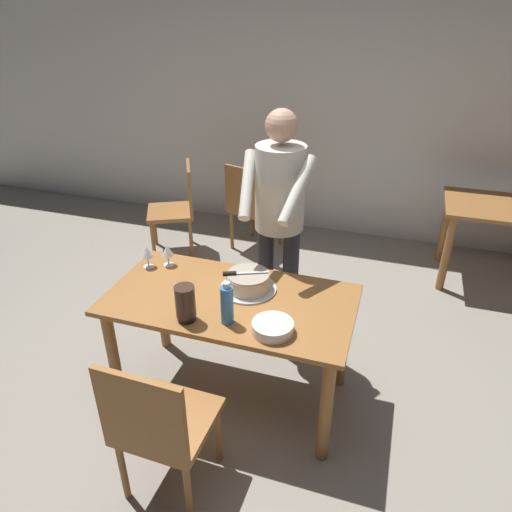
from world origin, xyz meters
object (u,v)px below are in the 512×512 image
object	(u,v)px
cake_on_platter	(248,282)
background_chair_1	(178,206)
wine_glass_near	(147,253)
water_bottle	(227,304)
main_dining_table	(231,315)
background_table	(503,224)
background_chair_0	(252,205)
plate_stack	(273,327)
chair_near_side	(160,423)
person_cutting_cake	(279,211)
hurricane_lamp	(185,303)
wine_glass_far	(167,251)
cake_knife	(236,273)

from	to	relation	value
cake_on_platter	background_chair_1	bearing A→B (deg)	128.74
wine_glass_near	water_bottle	bearing A→B (deg)	-29.45
main_dining_table	cake_on_platter	distance (m)	0.23
background_table	background_chair_0	distance (m)	2.26
cake_on_platter	plate_stack	size ratio (longest dim) A/B	1.55
cake_on_platter	chair_near_side	size ratio (longest dim) A/B	0.38
background_chair_0	background_chair_1	bearing A→B (deg)	-159.79
person_cutting_cake	background_table	xyz separation A→B (m)	(1.61, 1.44, -0.50)
cake_on_platter	hurricane_lamp	size ratio (longest dim) A/B	1.62
plate_stack	wine_glass_far	distance (m)	0.97
cake_knife	plate_stack	size ratio (longest dim) A/B	1.16
main_dining_table	plate_stack	world-z (taller)	plate_stack
hurricane_lamp	background_table	world-z (taller)	hurricane_lamp
person_cutting_cake	cake_on_platter	bearing A→B (deg)	-96.24
background_table	background_chair_0	size ratio (longest dim) A/B	1.11
wine_glass_far	person_cutting_cake	size ratio (longest dim) A/B	0.08
main_dining_table	background_table	xyz separation A→B (m)	(1.74, 2.03, -0.05)
person_cutting_cake	background_chair_1	distance (m)	1.83
plate_stack	wine_glass_near	distance (m)	1.04
main_dining_table	hurricane_lamp	xyz separation A→B (m)	(-0.15, -0.27, 0.23)
cake_on_platter	wine_glass_far	distance (m)	0.60
background_table	person_cutting_cake	bearing A→B (deg)	-138.27
plate_stack	chair_near_side	world-z (taller)	chair_near_side
water_bottle	wine_glass_far	bearing A→B (deg)	142.07
main_dining_table	wine_glass_far	size ratio (longest dim) A/B	10.05
cake_knife	chair_near_side	world-z (taller)	chair_near_side
wine_glass_near	chair_near_side	size ratio (longest dim) A/B	0.16
cake_on_platter	background_table	world-z (taller)	cake_on_platter
cake_on_platter	water_bottle	distance (m)	0.35
cake_on_platter	main_dining_table	bearing A→B (deg)	-121.29
main_dining_table	person_cutting_cake	distance (m)	0.76
hurricane_lamp	background_chair_1	distance (m)	2.27
wine_glass_far	hurricane_lamp	distance (m)	0.63
plate_stack	wine_glass_near	size ratio (longest dim) A/B	1.53
person_cutting_cake	background_chair_1	size ratio (longest dim) A/B	1.91
background_chair_1	cake_on_platter	bearing A→B (deg)	-51.26
background_table	background_chair_0	world-z (taller)	background_chair_0
cake_knife	water_bottle	distance (m)	0.32
wine_glass_far	hurricane_lamp	bearing A→B (deg)	-53.95
hurricane_lamp	background_chair_1	world-z (taller)	hurricane_lamp
chair_near_side	background_chair_1	size ratio (longest dim) A/B	1.00
cake_on_platter	background_table	size ratio (longest dim) A/B	0.34
background_table	background_chair_1	world-z (taller)	background_chair_1
plate_stack	background_chair_1	size ratio (longest dim) A/B	0.24
wine_glass_near	wine_glass_far	bearing A→B (deg)	28.82
cake_knife	background_chair_1	distance (m)	2.05
cake_on_platter	hurricane_lamp	distance (m)	0.45
hurricane_lamp	background_chair_0	distance (m)	2.29
plate_stack	wine_glass_far	bearing A→B (deg)	151.01
plate_stack	hurricane_lamp	size ratio (longest dim) A/B	1.05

